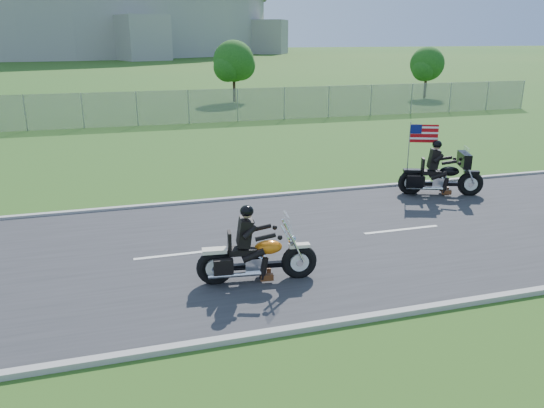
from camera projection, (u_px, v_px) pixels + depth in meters
name	position (u px, v px, depth m)	size (l,w,h in m)	color
ground	(260.00, 247.00, 13.37)	(420.00, 420.00, 0.00)	#205019
road	(260.00, 246.00, 13.36)	(120.00, 8.00, 0.04)	#28282B
curb_north	(227.00, 199.00, 17.05)	(120.00, 0.18, 0.12)	#9E9B93
curb_south	(318.00, 326.00, 9.65)	(120.00, 0.18, 0.12)	#9E9B93
fence	(83.00, 111.00, 30.00)	(60.00, 0.03, 2.00)	gray
tree_fence_near	(234.00, 63.00, 41.53)	(3.52, 3.28, 4.75)	#382316
tree_fence_far	(427.00, 66.00, 44.10)	(3.08, 2.87, 4.20)	#382316
motorcycle_lead	(256.00, 258.00, 11.32)	(2.63, 0.81, 1.77)	black
motorcycle_follow	(441.00, 177.00, 17.46)	(2.67, 1.39, 2.32)	black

